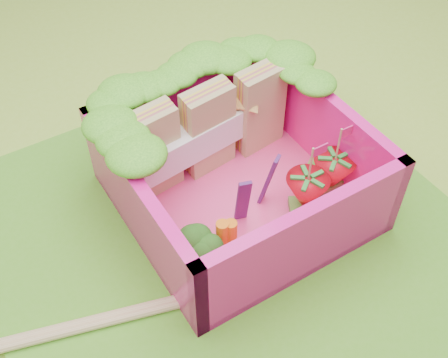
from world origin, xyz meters
name	(u,v)px	position (x,y,z in m)	size (l,w,h in m)	color
ground	(225,236)	(0.00, 0.00, 0.00)	(14.00, 14.00, 0.00)	#9BC437
placemat	(225,234)	(0.00, 0.00, 0.01)	(2.60, 2.60, 0.03)	#5BAA26
bento_floor	(238,198)	(0.19, 0.16, 0.06)	(1.30, 1.30, 0.05)	#FC4087
bento_box	(238,170)	(0.19, 0.16, 0.31)	(1.30, 1.30, 0.55)	#FB158D
lettuce_ruffle	(195,79)	(0.19, 0.64, 0.64)	(1.43, 0.76, 0.11)	#2E8E19
sandwich_stack	(209,129)	(0.20, 0.50, 0.36)	(1.07, 0.29, 0.56)	tan
broccoli	(193,246)	(-0.27, -0.13, 0.25)	(0.33, 0.33, 0.24)	#6C9849
carrot_sticks	(226,238)	(-0.08, -0.14, 0.20)	(0.11, 0.08, 0.25)	orange
purple_wedges	(256,190)	(0.21, 0.01, 0.27)	(0.28, 0.10, 0.38)	#401752
strawberry_left	(306,194)	(0.47, -0.12, 0.21)	(0.25, 0.25, 0.49)	red
strawberry_right	(333,174)	(0.69, -0.08, 0.21)	(0.25, 0.25, 0.49)	red
snap_peas	(313,191)	(0.58, -0.06, 0.11)	(0.59, 0.55, 0.05)	#56A834
chopsticks	(88,324)	(-0.90, -0.14, 0.05)	(2.17, 0.65, 0.05)	tan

